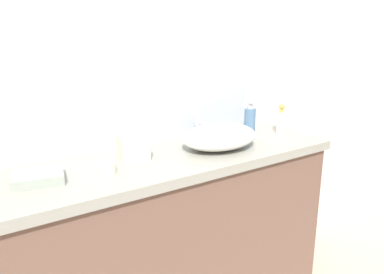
{
  "coord_description": "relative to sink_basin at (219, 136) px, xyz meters",
  "views": [
    {
      "loc": [
        -0.73,
        -1.04,
        1.47
      ],
      "look_at": [
        0.24,
        0.42,
        0.97
      ],
      "focal_mm": 36.32,
      "sensor_mm": 36.0,
      "label": 1
    }
  ],
  "objects": [
    {
      "name": "soap_dispenser",
      "position": [
        0.32,
        0.13,
        0.02
      ],
      "size": [
        0.06,
        0.06,
        0.19
      ],
      "color": "#4D7294",
      "rests_on": "vanity_counter"
    },
    {
      "name": "perfume_bottle",
      "position": [
        0.45,
        0.03,
        0.01
      ],
      "size": [
        0.05,
        0.05,
        0.17
      ],
      "color": "silver",
      "rests_on": "vanity_counter"
    },
    {
      "name": "sink_basin",
      "position": [
        0.0,
        0.0,
        0.0
      ],
      "size": [
        0.39,
        0.3,
        0.12
      ],
      "primitive_type": "ellipsoid",
      "color": "white",
      "rests_on": "vanity_counter"
    },
    {
      "name": "candle_jar",
      "position": [
        -0.59,
        -0.02,
        -0.04
      ],
      "size": [
        0.06,
        0.06,
        0.05
      ],
      "primitive_type": "cylinder",
      "color": "silver",
      "rests_on": "vanity_counter"
    },
    {
      "name": "vanity_counter",
      "position": [
        -0.32,
        0.02,
        -0.5
      ],
      "size": [
        1.76,
        0.51,
        0.89
      ],
      "color": "brown",
      "rests_on": "ground"
    },
    {
      "name": "wall_mirror_panel",
      "position": [
        -0.32,
        0.28,
        0.44
      ],
      "size": [
        1.43,
        0.01,
        1.0
      ],
      "primitive_type": "cube",
      "color": "#B2BCC6",
      "rests_on": "vanity_counter"
    },
    {
      "name": "bathroom_wall_rear",
      "position": [
        -0.39,
        0.32,
        0.35
      ],
      "size": [
        6.0,
        0.06,
        2.6
      ],
      "primitive_type": "cube",
      "color": "silver",
      "rests_on": "ground"
    },
    {
      "name": "tissue_box",
      "position": [
        -0.42,
        0.09,
        0.0
      ],
      "size": [
        0.14,
        0.14,
        0.15
      ],
      "color": "beige",
      "rests_on": "vanity_counter"
    },
    {
      "name": "faucet",
      "position": [
        0.0,
        0.16,
        0.02
      ],
      "size": [
        0.03,
        0.15,
        0.14
      ],
      "color": "silver",
      "rests_on": "vanity_counter"
    },
    {
      "name": "folded_hand_towel",
      "position": [
        -0.85,
        0.04,
        -0.04
      ],
      "size": [
        0.21,
        0.18,
        0.04
      ],
      "primitive_type": "cube",
      "rotation": [
        0.0,
        0.0,
        -0.22
      ],
      "color": "#95A395",
      "rests_on": "vanity_counter"
    }
  ]
}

